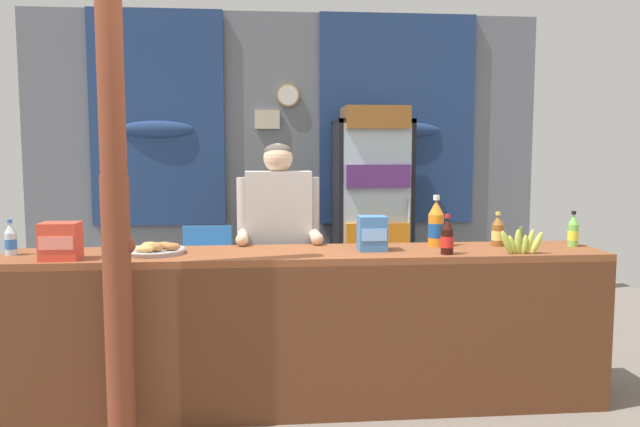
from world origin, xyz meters
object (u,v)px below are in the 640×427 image
at_px(stall_counter, 309,315).
at_px(soda_bottle_cola, 447,237).
at_px(snack_box_biscuit, 372,233).
at_px(soda_bottle_orange_soda, 436,225).
at_px(pastry_tray, 155,250).
at_px(banana_bunch, 522,243).
at_px(soda_bottle_iced_tea, 498,231).
at_px(snack_box_crackers, 60,241).
at_px(drink_fridge, 372,202).
at_px(timber_post, 114,187).
at_px(bottle_shelf_rack, 274,250).
at_px(soda_bottle_lime_soda, 573,231).
at_px(plastic_lawn_chair, 206,271).
at_px(shopkeeper, 279,230).
at_px(soda_bottle_water, 11,240).

xyz_separation_m(stall_counter, soda_bottle_cola, (0.78, -0.06, 0.45)).
bearing_deg(snack_box_biscuit, soda_bottle_orange_soda, 17.01).
relative_size(soda_bottle_cola, pastry_tray, 0.66).
height_order(pastry_tray, banana_bunch, banana_bunch).
distance_m(soda_bottle_cola, soda_bottle_iced_tea, 0.48).
bearing_deg(snack_box_crackers, soda_bottle_orange_soda, 7.35).
xyz_separation_m(drink_fridge, banana_bunch, (0.45, -2.27, -0.05)).
bearing_deg(timber_post, bottle_shelf_rack, 72.20).
relative_size(timber_post, snack_box_crackers, 13.78).
distance_m(bottle_shelf_rack, soda_bottle_lime_soda, 2.82).
bearing_deg(drink_fridge, banana_bunch, -78.78).
height_order(stall_counter, timber_post, timber_post).
height_order(soda_bottle_lime_soda, snack_box_biscuit, soda_bottle_lime_soda).
xyz_separation_m(plastic_lawn_chair, soda_bottle_lime_soda, (2.37, -1.63, 0.52)).
height_order(plastic_lawn_chair, soda_bottle_orange_soda, soda_bottle_orange_soda).
height_order(soda_bottle_lime_soda, snack_box_crackers, soda_bottle_lime_soda).
height_order(drink_fridge, banana_bunch, drink_fridge).
bearing_deg(snack_box_biscuit, soda_bottle_iced_tea, 7.42).
bearing_deg(snack_box_crackers, soda_bottle_lime_soda, 3.68).
distance_m(stall_counter, drink_fridge, 2.36).
relative_size(soda_bottle_lime_soda, pastry_tray, 0.63).
xyz_separation_m(shopkeeper, soda_bottle_orange_soda, (0.95, -0.38, 0.07)).
bearing_deg(snack_box_biscuit, plastic_lawn_chair, 123.65).
xyz_separation_m(soda_bottle_water, soda_bottle_iced_tea, (2.84, 0.08, 0.00)).
bearing_deg(timber_post, banana_bunch, 5.71).
bearing_deg(snack_box_biscuit, timber_post, -163.16).
bearing_deg(plastic_lawn_chair, soda_bottle_lime_soda, -34.64).
distance_m(bottle_shelf_rack, soda_bottle_iced_tea, 2.51).
bearing_deg(timber_post, stall_counter, 17.29).
xyz_separation_m(timber_post, drink_fridge, (1.74, 2.49, -0.29)).
distance_m(drink_fridge, pastry_tray, 2.63).
distance_m(snack_box_crackers, snack_box_biscuit, 1.72).
distance_m(snack_box_crackers, pastry_tray, 0.50).
bearing_deg(stall_counter, snack_box_biscuit, 15.66).
height_order(soda_bottle_cola, snack_box_biscuit, soda_bottle_cola).
relative_size(drink_fridge, soda_bottle_lime_soda, 8.71).
relative_size(drink_fridge, soda_bottle_water, 9.41).
xyz_separation_m(soda_bottle_cola, snack_box_crackers, (-2.11, 0.02, 0.00)).
xyz_separation_m(drink_fridge, soda_bottle_iced_tea, (0.43, -1.98, -0.02)).
height_order(drink_fridge, snack_box_biscuit, drink_fridge).
bearing_deg(drink_fridge, soda_bottle_orange_soda, -88.69).
relative_size(stall_counter, timber_post, 1.25).
xyz_separation_m(drink_fridge, pastry_tray, (-1.62, -2.07, -0.09)).
relative_size(shopkeeper, soda_bottle_lime_soda, 7.13).
height_order(shopkeeper, soda_bottle_cola, shopkeeper).
bearing_deg(soda_bottle_lime_soda, snack_box_crackers, -176.32).
height_order(timber_post, snack_box_crackers, timber_post).
bearing_deg(soda_bottle_lime_soda, bottle_shelf_rack, 129.50).
bearing_deg(drink_fridge, stall_counter, -108.94).
bearing_deg(snack_box_crackers, banana_bunch, -1.06).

